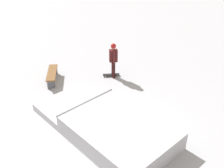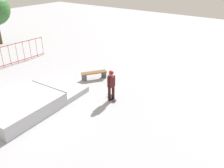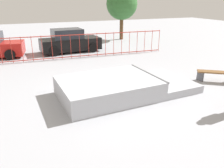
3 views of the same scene
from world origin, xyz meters
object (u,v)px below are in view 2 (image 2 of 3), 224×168
object	(u,v)px
skater	(111,83)
skateboard	(112,98)
skate_ramp	(30,103)
park_bench	(94,74)

from	to	relation	value
skater	skateboard	distance (m)	0.94
skate_ramp	park_bench	xyz separation A→B (m)	(4.62, -0.32, 0.04)
skate_ramp	skateboard	xyz separation A→B (m)	(3.21, -2.74, -0.24)
skater	skateboard	xyz separation A→B (m)	(0.11, 0.04, -0.93)
skate_ramp	park_bench	distance (m)	4.63
skateboard	skate_ramp	bearing A→B (deg)	82.54
skate_ramp	skateboard	bearing A→B (deg)	-43.28
skateboard	park_bench	xyz separation A→B (m)	(1.41, 2.42, 0.28)
skateboard	skater	bearing A→B (deg)	144.67
skater	park_bench	world-z (taller)	skater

